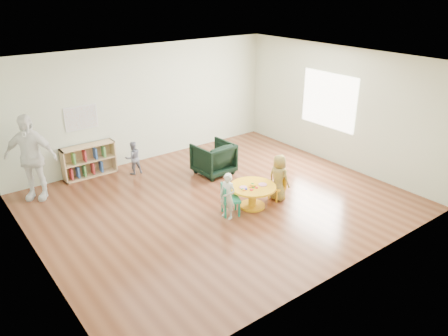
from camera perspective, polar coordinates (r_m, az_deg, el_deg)
name	(u,v)px	position (r m, az deg, el deg)	size (l,w,h in m)	color
room	(220,112)	(8.21, -0.54, 7.38)	(7.10, 7.00, 2.80)	#5B301C
activity_table	(253,192)	(8.60, 3.77, -3.19)	(0.91, 0.91, 0.50)	#F5AF14
kid_chair_left	(228,199)	(8.30, 0.57, -4.03)	(0.44, 0.44, 0.62)	#167A59
kid_chair_right	(278,186)	(8.98, 7.12, -2.38)	(0.29, 0.29, 0.52)	#F5AF14
bookshelf	(88,161)	(10.41, -17.32, 0.92)	(1.20, 0.30, 0.75)	tan
alphabet_poster	(81,118)	(10.21, -18.16, 6.26)	(0.74, 0.01, 0.54)	silver
armchair	(214,158)	(10.05, -1.38, 1.26)	(0.80, 0.82, 0.75)	black
child_left	(228,196)	(8.14, 0.47, -3.70)	(0.33, 0.22, 0.90)	silver
child_right	(279,178)	(8.88, 7.16, -1.25)	(0.47, 0.31, 0.97)	yellow
toddler	(133,158)	(10.24, -11.78, 1.31)	(0.38, 0.30, 0.79)	#181F3E
adult_caretaker	(30,157)	(9.53, -23.96, 1.27)	(1.05, 0.44, 1.79)	white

